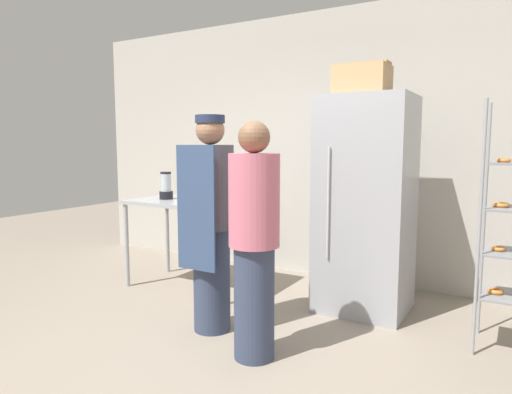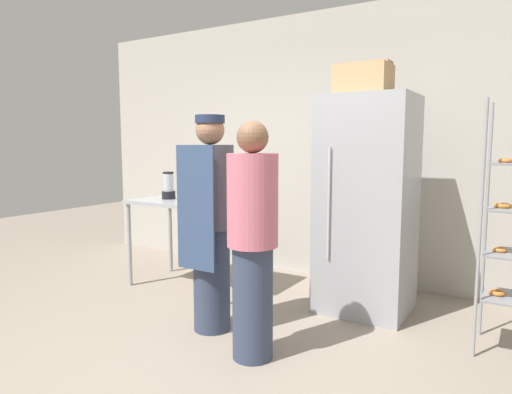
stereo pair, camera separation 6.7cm
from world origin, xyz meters
name	(u,v)px [view 2 (the right image)]	position (x,y,z in m)	size (l,w,h in m)	color
ground_plane	(193,366)	(0.00, 0.00, 0.00)	(14.00, 14.00, 0.00)	gray
back_wall	(336,146)	(0.00, 2.42, 1.41)	(6.40, 0.12, 2.83)	#B7B2A8
refrigerator	(367,205)	(0.63, 1.57, 0.92)	(0.74, 0.69, 1.84)	#9EA0A5
prep_counter	(192,210)	(-1.07, 1.31, 0.78)	(1.21, 0.69, 0.88)	#9EA0A5
donut_box	(216,199)	(-0.70, 1.22, 0.93)	(0.25, 0.21, 0.25)	silver
blender_pitcher	(169,187)	(-1.35, 1.29, 1.00)	(0.14, 0.14, 0.28)	black
cardboard_storage_box	(363,80)	(0.57, 1.56, 1.97)	(0.44, 0.33, 0.26)	tan
person_baker	(211,221)	(-0.25, 0.54, 0.86)	(0.35, 0.37, 1.65)	#333D56
person_customer	(253,240)	(0.27, 0.31, 0.81)	(0.34, 0.34, 1.59)	#333D56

